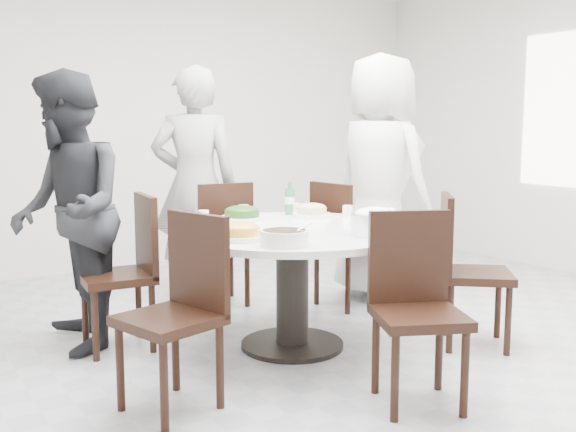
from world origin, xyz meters
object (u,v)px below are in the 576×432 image
chair_s (420,312)px  soup_bowl (285,238)px  diner_middle (195,185)px  rice_bowl (375,225)px  chair_se (476,271)px  diner_left (68,212)px  chair_n (218,243)px  chair_sw (169,315)px  chair_nw (117,273)px  diner_right (381,178)px  dining_table (292,288)px  beverage_bottle (290,198)px  chair_ne (348,244)px

chair_s → soup_bowl: bearing=147.5°
diner_middle → rice_bowl: 1.83m
chair_se → diner_left: 2.53m
chair_s → chair_n: bearing=114.4°
diner_middle → rice_bowl: diner_middle is taller
chair_n → diner_left: size_ratio=0.56×
chair_s → chair_sw: bearing=174.7°
chair_nw → chair_sw: 1.02m
diner_right → dining_table: bearing=109.4°
chair_se → soup_bowl: 1.37m
rice_bowl → chair_nw: bearing=140.1°
rice_bowl → beverage_bottle: beverage_bottle is taller
dining_table → diner_middle: diner_middle is taller
chair_ne → diner_right: (0.35, 0.06, 0.48)m
chair_nw → diner_left: bearing=-116.9°
chair_se → soup_bowl: bearing=124.1°
chair_s → beverage_bottle: (0.26, 1.59, 0.39)m
chair_n → chair_se: (0.93, -1.73, 0.00)m
dining_table → chair_ne: (0.88, 0.59, 0.10)m
chair_n → dining_table: bearing=93.6°
soup_bowl → diner_middle: bearing=80.3°
soup_bowl → chair_n: bearing=76.1°
chair_nw → chair_se: (1.91, -1.13, 0.00)m
chair_ne → soup_bowl: size_ratio=3.64×
chair_s → soup_bowl: 0.79m
chair_nw → beverage_bottle: (1.24, -0.02, 0.39)m
chair_sw → diner_middle: (0.97, 1.81, 0.43)m
diner_left → rice_bowl: (1.44, -1.16, -0.04)m
chair_n → chair_s: size_ratio=1.00×
chair_n → soup_bowl: 1.68m
chair_se → diner_left: size_ratio=0.56×
dining_table → chair_nw: size_ratio=1.58×
diner_right → soup_bowl: 1.92m
chair_sw → beverage_bottle: size_ratio=4.10×
dining_table → diner_left: diner_left is taller
chair_n → soup_bowl: (-0.40, -1.60, 0.32)m
diner_right → soup_bowl: diner_right is taller
chair_n → diner_right: bearing=163.1°
diner_left → chair_sw: bearing=15.0°
diner_middle → chair_nw: bearing=66.5°
chair_n → diner_middle: bearing=-60.1°
diner_right → rice_bowl: bearing=130.7°
rice_bowl → chair_se: bearing=-10.2°
chair_sw → beverage_bottle: bearing=110.9°
chair_n → diner_middle: 0.49m
chair_nw → chair_sw: (-0.07, -1.01, 0.00)m
diner_right → diner_left: size_ratio=1.12×
dining_table → diner_left: bearing=148.8°
diner_right → diner_left: 2.39m
dining_table → soup_bowl: soup_bowl is taller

